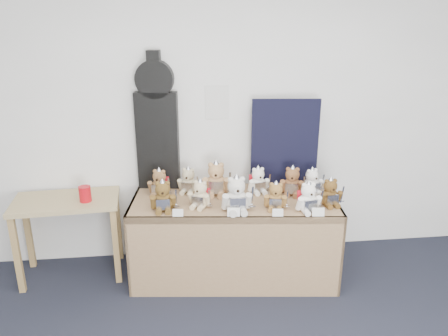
{
  "coord_description": "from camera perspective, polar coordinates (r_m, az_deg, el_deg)",
  "views": [
    {
      "loc": [
        -0.43,
        -1.32,
        2.19
      ],
      "look_at": [
        -0.05,
        1.96,
        1.04
      ],
      "focal_mm": 35.0,
      "sensor_mm": 36.0,
      "label": 1
    }
  ],
  "objects": [
    {
      "name": "entry_card_a",
      "position": [
        3.41,
        -6.04,
        -5.84
      ],
      "size": [
        0.08,
        0.03,
        0.06
      ],
      "primitive_type": "cube",
      "rotation": [
        -0.24,
        0.0,
        -0.11
      ],
      "color": "silver",
      "rests_on": "display_table"
    },
    {
      "name": "teddy_front_far_left",
      "position": [
        3.5,
        -7.96,
        -3.8
      ],
      "size": [
        0.23,
        0.18,
        0.28
      ],
      "rotation": [
        0.0,
        0.0,
        0.0
      ],
      "color": "brown",
      "rests_on": "display_table"
    },
    {
      "name": "teddy_back_left",
      "position": [
        3.84,
        -4.67,
        -1.75
      ],
      "size": [
        0.21,
        0.2,
        0.25
      ],
      "rotation": [
        0.0,
        0.0,
        -0.34
      ],
      "color": "#C7B891",
      "rests_on": "display_table"
    },
    {
      "name": "entry_card_d",
      "position": [
        3.47,
        12.22,
        -5.65
      ],
      "size": [
        0.1,
        0.03,
        0.07
      ],
      "primitive_type": "cube",
      "rotation": [
        -0.24,
        0.0,
        -0.11
      ],
      "color": "silver",
      "rests_on": "display_table"
    },
    {
      "name": "red_cup",
      "position": [
        3.83,
        -17.69,
        -3.24
      ],
      "size": [
        0.1,
        0.1,
        0.13
      ],
      "primitive_type": "cylinder",
      "color": "red",
      "rests_on": "side_table"
    },
    {
      "name": "teddy_front_centre",
      "position": [
        3.45,
        1.64,
        -3.63
      ],
      "size": [
        0.27,
        0.21,
        0.33
      ],
      "rotation": [
        0.0,
        0.0,
        0.02
      ],
      "color": "silver",
      "rests_on": "display_table"
    },
    {
      "name": "entry_card_c",
      "position": [
        3.42,
        7.04,
        -5.81
      ],
      "size": [
        0.09,
        0.03,
        0.06
      ],
      "primitive_type": "cube",
      "rotation": [
        -0.24,
        0.0,
        -0.11
      ],
      "color": "silver",
      "rests_on": "display_table"
    },
    {
      "name": "entry_card_b",
      "position": [
        3.39,
        1.27,
        -5.78
      ],
      "size": [
        0.1,
        0.03,
        0.07
      ],
      "primitive_type": "cube",
      "rotation": [
        -0.24,
        0.0,
        -0.11
      ],
      "color": "silver",
      "rests_on": "display_table"
    },
    {
      "name": "room_shell",
      "position": [
        3.9,
        -0.91,
        8.57
      ],
      "size": [
        6.0,
        6.0,
        6.0
      ],
      "color": "white",
      "rests_on": "floor"
    },
    {
      "name": "teddy_back_end",
      "position": [
        3.88,
        11.42,
        -1.83
      ],
      "size": [
        0.22,
        0.2,
        0.26
      ],
      "rotation": [
        0.0,
        0.0,
        0.34
      ],
      "color": "white",
      "rests_on": "display_table"
    },
    {
      "name": "teddy_front_left",
      "position": [
        3.54,
        -3.14,
        -3.54
      ],
      "size": [
        0.2,
        0.21,
        0.26
      ],
      "rotation": [
        0.0,
        0.0,
        -0.47
      ],
      "color": "beige",
      "rests_on": "display_table"
    },
    {
      "name": "teddy_back_centre_left",
      "position": [
        3.77,
        -1.03,
        -1.56
      ],
      "size": [
        0.27,
        0.23,
        0.33
      ],
      "rotation": [
        0.0,
        0.0,
        -0.13
      ],
      "color": "tan",
      "rests_on": "display_table"
    },
    {
      "name": "teddy_front_far_right",
      "position": [
        3.52,
        10.94,
        -3.92
      ],
      "size": [
        0.23,
        0.19,
        0.28
      ],
      "rotation": [
        0.0,
        0.0,
        0.09
      ],
      "color": "white",
      "rests_on": "display_table"
    },
    {
      "name": "teddy_back_right",
      "position": [
        3.82,
        8.88,
        -1.84
      ],
      "size": [
        0.23,
        0.22,
        0.28
      ],
      "rotation": [
        0.0,
        0.0,
        -0.29
      ],
      "color": "brown",
      "rests_on": "display_table"
    },
    {
      "name": "teddy_front_right",
      "position": [
        3.52,
        6.76,
        -3.77
      ],
      "size": [
        0.21,
        0.19,
        0.25
      ],
      "rotation": [
        0.0,
        0.0,
        -0.24
      ],
      "color": "olive",
      "rests_on": "display_table"
    },
    {
      "name": "side_table",
      "position": [
        3.99,
        -19.77,
        -5.5
      ],
      "size": [
        0.9,
        0.55,
        0.73
      ],
      "rotation": [
        0.0,
        0.0,
        0.07
      ],
      "color": "#A38457",
      "rests_on": "floor"
    },
    {
      "name": "navy_board",
      "position": [
        3.93,
        7.93,
        3.21
      ],
      "size": [
        0.6,
        0.08,
        0.8
      ],
      "primitive_type": "cube",
      "rotation": [
        0.0,
        0.0,
        -0.1
      ],
      "color": "black",
      "rests_on": "display_table"
    },
    {
      "name": "teddy_front_end",
      "position": [
        3.67,
        13.71,
        -3.23
      ],
      "size": [
        0.21,
        0.18,
        0.26
      ],
      "rotation": [
        0.0,
        0.0,
        0.09
      ],
      "color": "brown",
      "rests_on": "display_table"
    },
    {
      "name": "display_table",
      "position": [
        3.72,
        1.36,
        -6.71
      ],
      "size": [
        1.81,
        0.91,
        0.72
      ],
      "rotation": [
        0.0,
        0.0,
        -0.11
      ],
      "color": "#856243",
      "rests_on": "floor"
    },
    {
      "name": "guitar_case",
      "position": [
        3.86,
        -8.76,
        5.8
      ],
      "size": [
        0.38,
        0.16,
        1.21
      ],
      "rotation": [
        0.0,
        0.0,
        -0.14
      ],
      "color": "black",
      "rests_on": "display_table"
    },
    {
      "name": "teddy_back_centre_right",
      "position": [
        3.84,
        4.48,
        -1.71
      ],
      "size": [
        0.22,
        0.19,
        0.26
      ],
      "rotation": [
        0.0,
        0.0,
        0.15
      ],
      "color": "white",
      "rests_on": "display_table"
    },
    {
      "name": "teddy_back_far_left",
      "position": [
        3.8,
        -8.43,
        -2.03
      ],
      "size": [
        0.22,
        0.21,
        0.27
      ],
      "rotation": [
        0.0,
        0.0,
        -0.32
      ],
      "color": "#976E46",
      "rests_on": "display_table"
    }
  ]
}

